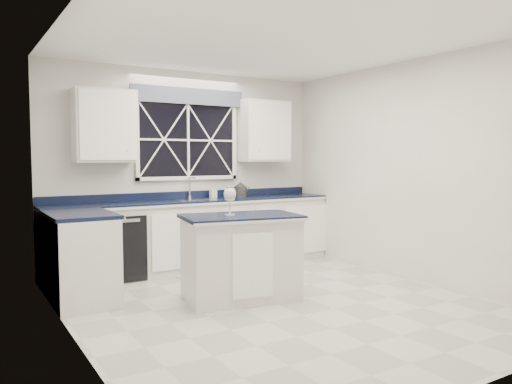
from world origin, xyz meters
TOP-DOWN VIEW (x-y plane):
  - ground at (0.00, 0.00)m, footprint 4.50×4.50m
  - back_wall at (0.00, 2.25)m, footprint 4.00×0.10m
  - base_cabinets at (-0.33, 1.78)m, footprint 3.99×1.60m
  - countertop at (0.00, 1.95)m, footprint 3.98×0.64m
  - dishwasher at (-1.10, 1.95)m, footprint 0.60×0.58m
  - window at (0.00, 2.20)m, footprint 1.65×0.09m
  - upper_cabinets at (0.00, 2.08)m, footprint 3.10×0.34m
  - faucet at (0.00, 2.14)m, footprint 0.05×0.20m
  - island at (-0.22, 0.35)m, footprint 1.32×0.93m
  - rug at (0.28, 1.35)m, footprint 1.47×1.07m
  - kettle at (0.73, 2.02)m, footprint 0.31×0.21m
  - wine_glass at (-0.34, 0.38)m, footprint 0.13×0.13m
  - soap_bottle at (0.32, 2.09)m, footprint 0.09×0.09m

SIDE VIEW (x-z plane):
  - ground at x=0.00m, z-range 0.00..0.00m
  - rug at x=0.28m, z-range 0.00..0.02m
  - dishwasher at x=-1.10m, z-range 0.00..0.82m
  - base_cabinets at x=-0.33m, z-range 0.00..0.90m
  - island at x=-0.22m, z-range 0.00..0.91m
  - countertop at x=0.00m, z-range 0.90..0.94m
  - soap_bottle at x=0.32m, z-range 0.94..1.13m
  - kettle at x=0.73m, z-range 0.93..1.15m
  - faucet at x=0.00m, z-range 0.95..1.25m
  - wine_glass at x=-0.34m, z-range 0.96..1.27m
  - back_wall at x=0.00m, z-range 0.00..2.70m
  - window at x=0.00m, z-range 1.20..2.46m
  - upper_cabinets at x=0.00m, z-range 1.45..2.35m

